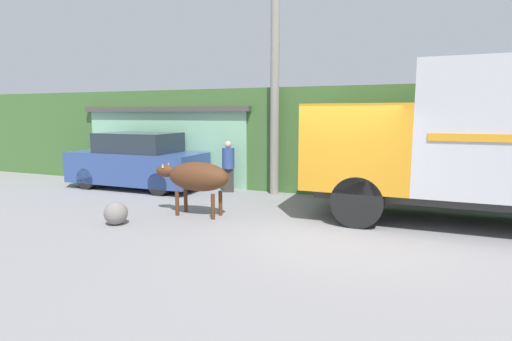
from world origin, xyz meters
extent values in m
plane|color=gray|center=(0.00, 0.00, 0.00)|extent=(60.00, 60.00, 0.00)
cube|color=#426B33|center=(0.00, 6.75, 1.56)|extent=(32.00, 6.62, 3.12)
cube|color=#8CC69E|center=(-6.28, 4.58, 1.21)|extent=(6.02, 2.40, 2.42)
cube|color=#4C4742|center=(-6.28, 4.58, 2.50)|extent=(6.32, 2.70, 0.16)
cube|color=#2D2D2D|center=(2.95, 1.50, 0.63)|extent=(6.85, 1.86, 0.18)
cube|color=orange|center=(0.35, 1.50, 1.63)|extent=(2.23, 2.33, 1.83)
cube|color=#232D38|center=(-0.79, 1.50, 1.97)|extent=(0.04, 1.98, 0.64)
cylinder|color=black|center=(0.46, 0.59, 0.54)|extent=(1.08, 0.51, 1.08)
ellipsoid|color=#512D19|center=(-3.08, 0.12, 0.92)|extent=(1.51, 0.68, 0.68)
ellipsoid|color=#512D19|center=(-3.96, 0.12, 1.00)|extent=(0.50, 0.29, 0.29)
cone|color=#B7AD93|center=(-3.96, 0.00, 1.15)|extent=(0.06, 0.06, 0.11)
cone|color=#B7AD93|center=(-3.96, 0.23, 1.15)|extent=(0.06, 0.06, 0.11)
cylinder|color=#512D19|center=(-3.54, -0.07, 0.29)|extent=(0.09, 0.09, 0.58)
cylinder|color=#512D19|center=(-3.54, 0.30, 0.29)|extent=(0.09, 0.09, 0.58)
cylinder|color=#512D19|center=(-2.61, -0.07, 0.29)|extent=(0.09, 0.09, 0.58)
cylinder|color=#512D19|center=(-2.61, 0.30, 0.29)|extent=(0.09, 0.09, 0.58)
cube|color=#334C8C|center=(-6.66, 2.46, 0.67)|extent=(4.37, 1.71, 0.97)
cube|color=#232D38|center=(-6.55, 2.46, 1.45)|extent=(2.40, 1.57, 0.61)
cylinder|color=black|center=(-8.01, 1.74, 0.33)|extent=(0.66, 0.27, 0.66)
cylinder|color=black|center=(-5.30, 1.74, 0.33)|extent=(0.66, 0.27, 0.66)
cube|color=#38332D|center=(-3.68, 2.96, 0.36)|extent=(0.37, 0.31, 0.71)
cylinder|color=#334C8C|center=(-3.68, 2.96, 1.02)|extent=(0.49, 0.49, 0.62)
sphere|color=#DBB28E|center=(-3.68, 2.96, 1.44)|extent=(0.20, 0.20, 0.20)
cylinder|color=gray|center=(-2.29, 3.17, 3.38)|extent=(0.26, 0.26, 6.77)
sphere|color=gray|center=(-4.33, -1.21, 0.25)|extent=(0.50, 0.50, 0.50)
camera|label=1|loc=(1.50, -7.79, 2.33)|focal=28.00mm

